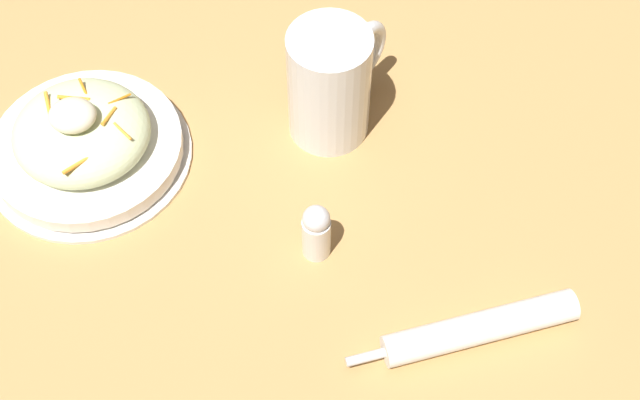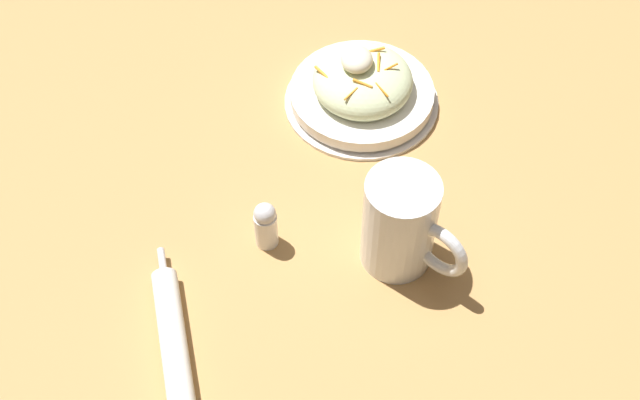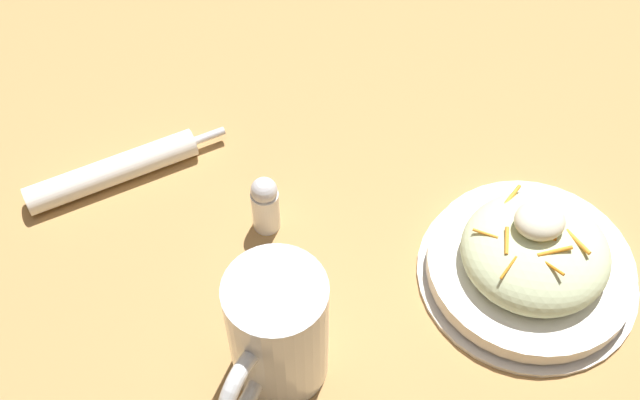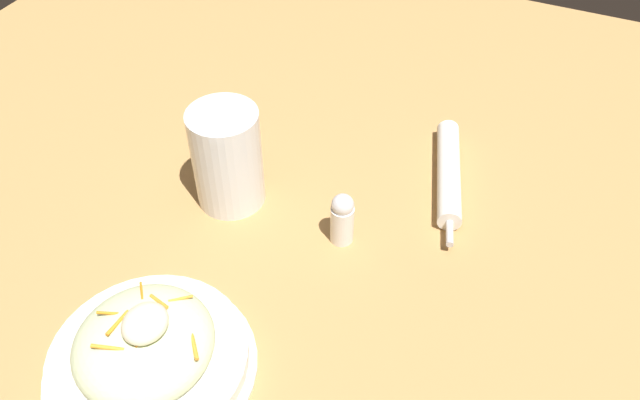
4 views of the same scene
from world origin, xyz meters
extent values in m
plane|color=#B2844C|center=(0.00, 0.00, 0.00)|extent=(1.43, 1.43, 0.00)
cylinder|color=white|center=(0.21, -0.04, 0.00)|extent=(0.21, 0.21, 0.01)
cylinder|color=white|center=(0.21, -0.04, 0.02)|extent=(0.20, 0.20, 0.02)
ellipsoid|color=beige|center=(0.21, -0.04, 0.04)|extent=(0.14, 0.14, 0.06)
cylinder|color=orange|center=(0.23, -0.04, 0.07)|extent=(0.01, 0.02, 0.00)
cylinder|color=orange|center=(0.18, -0.04, 0.07)|extent=(0.01, 0.03, 0.01)
cylinder|color=orange|center=(0.20, 0.01, 0.06)|extent=(0.03, 0.02, 0.00)
cylinder|color=orange|center=(0.21, -0.07, 0.07)|extent=(0.02, 0.03, 0.01)
cylinder|color=orange|center=(0.22, -0.06, 0.07)|extent=(0.03, 0.00, 0.01)
cylinder|color=orange|center=(0.17, -0.03, 0.06)|extent=(0.02, 0.02, 0.01)
cylinder|color=orange|center=(0.17, -0.07, 0.07)|extent=(0.02, 0.02, 0.01)
cylinder|color=orange|center=(0.24, -0.05, 0.07)|extent=(0.01, 0.03, 0.01)
ellipsoid|color=#EFEACC|center=(0.21, -0.03, 0.08)|extent=(0.05, 0.04, 0.03)
cylinder|color=white|center=(-0.04, -0.09, 0.07)|extent=(0.09, 0.09, 0.13)
cylinder|color=gold|center=(-0.04, -0.09, 0.03)|extent=(0.08, 0.08, 0.06)
cylinder|color=white|center=(-0.04, -0.09, 0.06)|extent=(0.08, 0.08, 0.01)
torus|color=white|center=(-0.07, -0.14, 0.06)|extent=(0.06, 0.07, 0.07)
cylinder|color=white|center=(-0.18, 0.15, 0.01)|extent=(0.18, 0.08, 0.03)
cylinder|color=silver|center=(-0.07, 0.18, 0.01)|extent=(0.04, 0.02, 0.01)
cylinder|color=white|center=(-0.03, 0.06, 0.03)|extent=(0.03, 0.03, 0.05)
sphere|color=silver|center=(-0.03, 0.06, 0.06)|extent=(0.03, 0.03, 0.03)
camera|label=1|loc=(-0.04, 0.50, 0.75)|focal=49.75mm
camera|label=2|loc=(-0.59, -0.04, 0.83)|focal=46.38mm
camera|label=3|loc=(-0.06, -0.41, 0.66)|focal=44.70mm
camera|label=4|loc=(0.46, 0.25, 0.58)|focal=36.47mm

